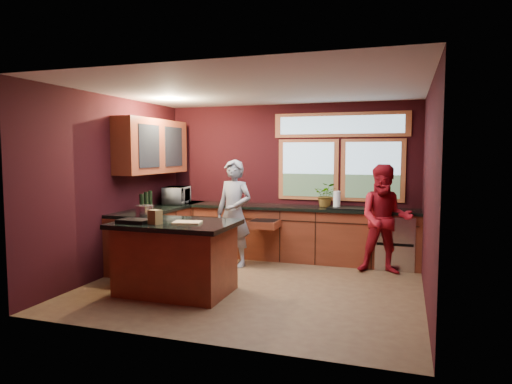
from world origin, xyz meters
The scene contains 14 objects.
floor centered at (0.00, 0.00, 0.00)m, with size 4.50×4.50×0.00m, color brown.
room_shell centered at (-0.60, 0.32, 1.80)m, with size 4.52×4.02×2.71m.
back_counter centered at (0.20, 1.70, 0.46)m, with size 4.50×0.64×0.93m.
left_counter centered at (-1.95, 0.85, 0.47)m, with size 0.64×2.30×0.93m.
island centered at (-0.87, -0.62, 0.48)m, with size 1.55×1.05×0.95m.
person_grey centered at (-0.65, 0.97, 0.87)m, with size 0.63×0.41×1.73m, color slate.
person_red centered at (1.70, 1.25, 0.84)m, with size 0.81×0.63×1.67m, color maroon.
microwave centered at (-1.92, 1.40, 1.08)m, with size 0.55×0.38×0.31m, color #999999.
potted_plant centered at (0.71, 1.75, 1.14)m, with size 0.37×0.32×0.41m, color #999999.
paper_towel centered at (0.90, 1.70, 1.07)m, with size 0.12×0.12×0.28m, color white.
cutting_board centered at (-0.67, -0.67, 0.95)m, with size 0.35×0.25×0.02m, color tan.
stock_pot centered at (-1.42, -0.47, 1.03)m, with size 0.24×0.24×0.18m, color #B9B9BE.
paper_bag centered at (-1.02, -0.87, 1.03)m, with size 0.15×0.12×0.18m, color brown.
black_tray centered at (-1.32, -0.87, 0.97)m, with size 0.40×0.28×0.05m, color black.
Camera 1 is at (1.98, -5.90, 1.85)m, focal length 32.00 mm.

